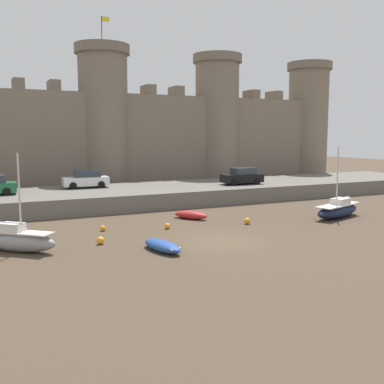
{
  "coord_description": "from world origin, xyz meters",
  "views": [
    {
      "loc": [
        -12.72,
        -22.77,
        6.31
      ],
      "look_at": [
        0.04,
        4.02,
        2.5
      ],
      "focal_mm": 42.0,
      "sensor_mm": 36.0,
      "label": 1
    }
  ],
  "objects_px": {
    "mooring_buoy_near_shore": "(167,226)",
    "rowboat_midflat_left": "(190,215)",
    "sailboat_near_channel_right": "(338,210)",
    "mooring_buoy_near_channel": "(247,221)",
    "rowboat_midflat_right": "(162,246)",
    "mooring_buoy_mid_mud": "(103,228)",
    "sailboat_near_channel_left": "(18,240)",
    "car_quay_east": "(242,176)",
    "mooring_buoy_off_centre": "(101,240)",
    "car_quay_centre_west": "(86,179)"
  },
  "relations": [
    {
      "from": "mooring_buoy_near_shore",
      "to": "rowboat_midflat_left",
      "type": "bearing_deg",
      "value": 41.32
    },
    {
      "from": "sailboat_near_channel_right",
      "to": "mooring_buoy_near_channel",
      "type": "distance_m",
      "value": 7.67
    },
    {
      "from": "rowboat_midflat_right",
      "to": "mooring_buoy_mid_mud",
      "type": "distance_m",
      "value": 6.65
    },
    {
      "from": "rowboat_midflat_right",
      "to": "mooring_buoy_mid_mud",
      "type": "xyz_separation_m",
      "value": [
        -1.62,
        6.45,
        -0.12
      ]
    },
    {
      "from": "mooring_buoy_near_channel",
      "to": "sailboat_near_channel_right",
      "type": "bearing_deg",
      "value": -6.19
    },
    {
      "from": "sailboat_near_channel_left",
      "to": "car_quay_east",
      "type": "xyz_separation_m",
      "value": [
        21.81,
        12.25,
        1.55
      ]
    },
    {
      "from": "mooring_buoy_off_centre",
      "to": "car_quay_east",
      "type": "height_order",
      "value": "car_quay_east"
    },
    {
      "from": "rowboat_midflat_left",
      "to": "rowboat_midflat_right",
      "type": "relative_size",
      "value": 0.88
    },
    {
      "from": "car_quay_centre_west",
      "to": "mooring_buoy_mid_mud",
      "type": "bearing_deg",
      "value": -97.68
    },
    {
      "from": "rowboat_midflat_right",
      "to": "car_quay_centre_west",
      "type": "bearing_deg",
      "value": 89.69
    },
    {
      "from": "rowboat_midflat_right",
      "to": "mooring_buoy_near_channel",
      "type": "relative_size",
      "value": 7.24
    },
    {
      "from": "car_quay_centre_west",
      "to": "car_quay_east",
      "type": "xyz_separation_m",
      "value": [
        14.61,
        -3.69,
        0.0
      ]
    },
    {
      "from": "rowboat_midflat_left",
      "to": "mooring_buoy_off_centre",
      "type": "height_order",
      "value": "rowboat_midflat_left"
    },
    {
      "from": "mooring_buoy_off_centre",
      "to": "mooring_buoy_near_shore",
      "type": "bearing_deg",
      "value": 24.24
    },
    {
      "from": "mooring_buoy_near_channel",
      "to": "car_quay_east",
      "type": "relative_size",
      "value": 0.11
    },
    {
      "from": "sailboat_near_channel_left",
      "to": "rowboat_midflat_left",
      "type": "xyz_separation_m",
      "value": [
        12.5,
        4.55,
        -0.33
      ]
    },
    {
      "from": "sailboat_near_channel_left",
      "to": "mooring_buoy_mid_mud",
      "type": "height_order",
      "value": "sailboat_near_channel_left"
    },
    {
      "from": "rowboat_midflat_left",
      "to": "car_quay_centre_west",
      "type": "bearing_deg",
      "value": 114.94
    },
    {
      "from": "rowboat_midflat_left",
      "to": "mooring_buoy_mid_mud",
      "type": "relative_size",
      "value": 7.64
    },
    {
      "from": "rowboat_midflat_right",
      "to": "car_quay_centre_west",
      "type": "xyz_separation_m",
      "value": [
        0.1,
        19.24,
        1.89
      ]
    },
    {
      "from": "mooring_buoy_near_channel",
      "to": "mooring_buoy_mid_mud",
      "type": "height_order",
      "value": "mooring_buoy_near_channel"
    },
    {
      "from": "sailboat_near_channel_left",
      "to": "mooring_buoy_near_channel",
      "type": "bearing_deg",
      "value": 3.81
    },
    {
      "from": "sailboat_near_channel_left",
      "to": "mooring_buoy_off_centre",
      "type": "distance_m",
      "value": 4.47
    },
    {
      "from": "sailboat_near_channel_right",
      "to": "car_quay_centre_west",
      "type": "bearing_deg",
      "value": 134.91
    },
    {
      "from": "mooring_buoy_near_shore",
      "to": "rowboat_midflat_right",
      "type": "bearing_deg",
      "value": -115.13
    },
    {
      "from": "rowboat_midflat_left",
      "to": "car_quay_east",
      "type": "relative_size",
      "value": 0.69
    },
    {
      "from": "sailboat_near_channel_right",
      "to": "sailboat_near_channel_left",
      "type": "relative_size",
      "value": 1.03
    },
    {
      "from": "car_quay_east",
      "to": "mooring_buoy_near_shore",
      "type": "bearing_deg",
      "value": -139.97
    },
    {
      "from": "sailboat_near_channel_right",
      "to": "mooring_buoy_mid_mud",
      "type": "height_order",
      "value": "sailboat_near_channel_right"
    },
    {
      "from": "rowboat_midflat_left",
      "to": "mooring_buoy_near_channel",
      "type": "height_order",
      "value": "rowboat_midflat_left"
    },
    {
      "from": "mooring_buoy_mid_mud",
      "to": "mooring_buoy_near_channel",
      "type": "bearing_deg",
      "value": -12.3
    },
    {
      "from": "rowboat_midflat_right",
      "to": "mooring_buoy_mid_mud",
      "type": "relative_size",
      "value": 8.7
    },
    {
      "from": "sailboat_near_channel_left",
      "to": "rowboat_midflat_left",
      "type": "relative_size",
      "value": 1.86
    },
    {
      "from": "mooring_buoy_near_channel",
      "to": "mooring_buoy_off_centre",
      "type": "height_order",
      "value": "same"
    },
    {
      "from": "car_quay_east",
      "to": "car_quay_centre_west",
      "type": "bearing_deg",
      "value": 165.82
    },
    {
      "from": "mooring_buoy_mid_mud",
      "to": "car_quay_centre_west",
      "type": "bearing_deg",
      "value": 82.32
    },
    {
      "from": "mooring_buoy_off_centre",
      "to": "sailboat_near_channel_left",
      "type": "bearing_deg",
      "value": 175.63
    },
    {
      "from": "sailboat_near_channel_left",
      "to": "mooring_buoy_near_shore",
      "type": "relative_size",
      "value": 13.69
    },
    {
      "from": "mooring_buoy_near_shore",
      "to": "car_quay_east",
      "type": "xyz_separation_m",
      "value": [
        12.24,
        10.28,
        2.0
      ]
    },
    {
      "from": "mooring_buoy_near_channel",
      "to": "sailboat_near_channel_left",
      "type": "bearing_deg",
      "value": -176.19
    },
    {
      "from": "sailboat_near_channel_right",
      "to": "mooring_buoy_near_shore",
      "type": "height_order",
      "value": "sailboat_near_channel_right"
    },
    {
      "from": "sailboat_near_channel_left",
      "to": "mooring_buoy_mid_mud",
      "type": "xyz_separation_m",
      "value": [
        5.48,
        3.16,
        -0.46
      ]
    },
    {
      "from": "sailboat_near_channel_left",
      "to": "car_quay_centre_west",
      "type": "distance_m",
      "value": 17.56
    },
    {
      "from": "mooring_buoy_near_shore",
      "to": "car_quay_centre_west",
      "type": "distance_m",
      "value": 14.31
    },
    {
      "from": "rowboat_midflat_right",
      "to": "car_quay_east",
      "type": "height_order",
      "value": "car_quay_east"
    },
    {
      "from": "sailboat_near_channel_left",
      "to": "car_quay_centre_west",
      "type": "relative_size",
      "value": 1.29
    },
    {
      "from": "sailboat_near_channel_left",
      "to": "rowboat_midflat_left",
      "type": "distance_m",
      "value": 13.31
    },
    {
      "from": "rowboat_midflat_left",
      "to": "car_quay_centre_west",
      "type": "xyz_separation_m",
      "value": [
        -5.3,
        11.39,
        1.88
      ]
    },
    {
      "from": "sailboat_near_channel_left",
      "to": "car_quay_centre_west",
      "type": "bearing_deg",
      "value": 65.68
    },
    {
      "from": "sailboat_near_channel_left",
      "to": "rowboat_midflat_right",
      "type": "xyz_separation_m",
      "value": [
        7.1,
        -3.29,
        -0.34
      ]
    }
  ]
}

